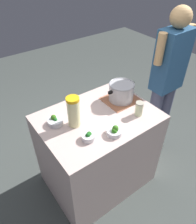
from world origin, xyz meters
The scene contains 10 objects.
ground_plane centered at (0.00, 0.00, 0.00)m, with size 8.00×8.00×0.00m, color #484F4B.
counter_slab centered at (0.00, 0.00, 0.47)m, with size 1.05×0.78×0.94m, color beige.
dish_cloth centered at (0.33, 0.07, 0.94)m, with size 0.33×0.29×0.01m, color #A86546.
cooking_pot centered at (0.33, 0.07, 1.04)m, with size 0.32×0.25×0.18m.
lemonade_pitcher centered at (-0.23, 0.03, 1.08)m, with size 0.11×0.11×0.28m.
mason_jar centered at (0.31, -0.20, 1.01)m, with size 0.07×0.07×0.13m.
broccoli_bowl_front centered at (-0.35, 0.14, 0.97)m, with size 0.14×0.14×0.08m.
broccoli_bowl_center centered at (-0.23, -0.18, 0.97)m, with size 0.11×0.11×0.07m.
broccoli_bowl_back centered at (-0.03, -0.26, 0.97)m, with size 0.13×0.13×0.09m.
person_cook centered at (0.92, 0.00, 0.97)m, with size 0.50×0.20×1.74m.
Camera 1 is at (-0.88, -1.20, 2.18)m, focal length 34.59 mm.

